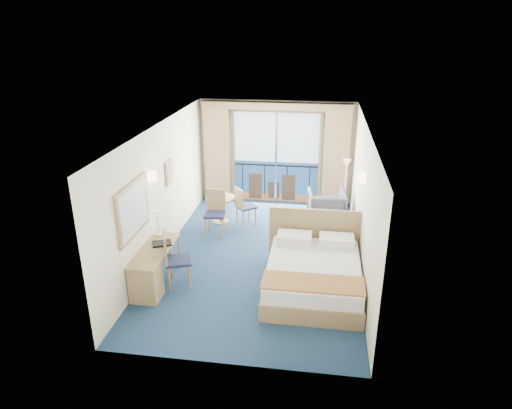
% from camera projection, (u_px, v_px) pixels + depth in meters
% --- Properties ---
extents(floor, '(6.50, 6.50, 0.00)m').
position_uv_depth(floor, '(259.00, 256.00, 9.47)').
color(floor, navy).
rests_on(floor, ground).
extents(room_walls, '(4.04, 6.54, 2.72)m').
position_uv_depth(room_walls, '(259.00, 175.00, 8.81)').
color(room_walls, white).
rests_on(room_walls, ground).
extents(balcony_door, '(2.36, 0.03, 2.52)m').
position_uv_depth(balcony_door, '(276.00, 160.00, 12.01)').
color(balcony_door, navy).
rests_on(balcony_door, room_walls).
extents(curtain_left, '(0.65, 0.22, 2.55)m').
position_uv_depth(curtain_left, '(217.00, 155.00, 12.03)').
color(curtain_left, tan).
rests_on(curtain_left, room_walls).
extents(curtain_right, '(0.65, 0.22, 2.55)m').
position_uv_depth(curtain_right, '(336.00, 159.00, 11.61)').
color(curtain_right, tan).
rests_on(curtain_right, room_walls).
extents(pelmet, '(3.80, 0.25, 0.18)m').
position_uv_depth(pelmet, '(276.00, 106.00, 11.36)').
color(pelmet, tan).
rests_on(pelmet, room_walls).
extents(mirror, '(0.05, 1.25, 0.95)m').
position_uv_depth(mirror, '(133.00, 209.00, 7.78)').
color(mirror, tan).
rests_on(mirror, room_walls).
extents(wall_print, '(0.04, 0.42, 0.52)m').
position_uv_depth(wall_print, '(169.00, 172.00, 9.56)').
color(wall_print, tan).
rests_on(wall_print, room_walls).
extents(sconce_left, '(0.18, 0.18, 0.18)m').
position_uv_depth(sconce_left, '(152.00, 176.00, 8.50)').
color(sconce_left, '#FFE2B2').
rests_on(sconce_left, room_walls).
extents(sconce_right, '(0.18, 0.18, 0.18)m').
position_uv_depth(sconce_right, '(362.00, 178.00, 8.39)').
color(sconce_right, '#FFE2B2').
rests_on(sconce_right, room_walls).
extents(bed, '(1.84, 2.19, 1.16)m').
position_uv_depth(bed, '(313.00, 273.00, 8.20)').
color(bed, tan).
rests_on(bed, ground).
extents(nightstand, '(0.41, 0.39, 0.54)m').
position_uv_depth(nightstand, '(346.00, 243.00, 9.43)').
color(nightstand, '#A18755').
rests_on(nightstand, ground).
extents(phone, '(0.22, 0.19, 0.08)m').
position_uv_depth(phone, '(346.00, 229.00, 9.35)').
color(phone, silver).
rests_on(phone, nightstand).
extents(armchair, '(0.96, 0.98, 0.80)m').
position_uv_depth(armchair, '(326.00, 207.00, 10.96)').
color(armchair, '#474C57').
rests_on(armchair, ground).
extents(floor_lamp, '(0.21, 0.21, 1.54)m').
position_uv_depth(floor_lamp, '(346.00, 175.00, 10.79)').
color(floor_lamp, silver).
rests_on(floor_lamp, ground).
extents(desk, '(0.51, 1.49, 0.70)m').
position_uv_depth(desk, '(148.00, 276.00, 7.99)').
color(desk, tan).
rests_on(desk, ground).
extents(desk_chair, '(0.58, 0.58, 1.04)m').
position_uv_depth(desk_chair, '(173.00, 257.00, 8.22)').
color(desk_chair, '#1C2141').
rests_on(desk_chair, ground).
extents(folder, '(0.43, 0.38, 0.03)m').
position_uv_depth(folder, '(162.00, 243.00, 8.44)').
color(folder, black).
rests_on(folder, desk).
extents(desk_lamp, '(0.13, 0.13, 0.50)m').
position_uv_depth(desk_lamp, '(157.00, 218.00, 8.63)').
color(desk_lamp, silver).
rests_on(desk_lamp, desk).
extents(round_table, '(0.71, 0.71, 0.64)m').
position_uv_depth(round_table, '(220.00, 203.00, 10.94)').
color(round_table, tan).
rests_on(round_table, ground).
extents(table_chair_a, '(0.58, 0.57, 0.95)m').
position_uv_depth(table_chair_a, '(243.00, 204.00, 10.75)').
color(table_chair_a, '#1C2141').
rests_on(table_chair_a, ground).
extents(table_chair_b, '(0.47, 0.48, 1.03)m').
position_uv_depth(table_chair_b, '(215.00, 209.00, 10.33)').
color(table_chair_b, '#1C2141').
rests_on(table_chair_b, ground).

